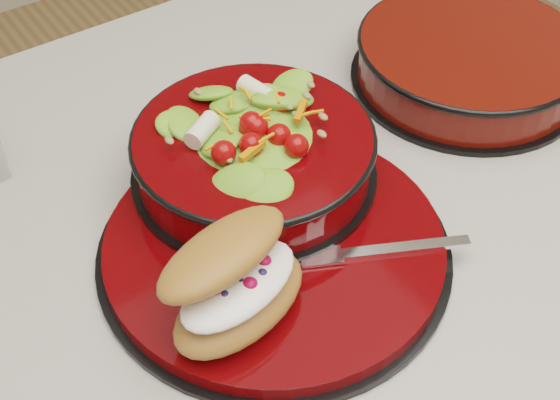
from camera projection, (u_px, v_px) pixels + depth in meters
dinner_plate at (275, 246)px, 0.69m from camera, size 0.31×0.31×0.02m
salad_bowl at (253, 146)px, 0.71m from camera, size 0.23×0.23×0.10m
croissant at (235, 282)px, 0.60m from camera, size 0.14×0.11×0.08m
fork at (379, 250)px, 0.67m from camera, size 0.14×0.08×0.00m
extra_bowl at (469, 59)px, 0.85m from camera, size 0.26×0.26×0.05m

